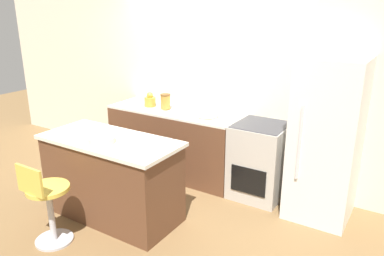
# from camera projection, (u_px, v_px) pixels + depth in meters

# --- Properties ---
(ground_plane) EXTENTS (14.00, 14.00, 0.00)m
(ground_plane) POSITION_uv_depth(u_px,v_px,m) (178.00, 186.00, 4.93)
(ground_plane) COLOR brown
(wall_back) EXTENTS (8.00, 0.06, 2.60)m
(wall_back) POSITION_uv_depth(u_px,v_px,m) (206.00, 80.00, 5.08)
(wall_back) COLOR beige
(wall_back) RESTS_ON ground_plane
(back_counter) EXTENTS (1.87, 0.64, 0.93)m
(back_counter) POSITION_uv_depth(u_px,v_px,m) (175.00, 142.00, 5.20)
(back_counter) COLOR brown
(back_counter) RESTS_ON ground_plane
(kitchen_island) EXTENTS (1.55, 0.72, 0.92)m
(kitchen_island) POSITION_uv_depth(u_px,v_px,m) (112.00, 178.00, 4.11)
(kitchen_island) COLOR brown
(kitchen_island) RESTS_ON ground_plane
(oven_range) EXTENTS (0.62, 0.65, 0.93)m
(oven_range) POSITION_uv_depth(u_px,v_px,m) (259.00, 160.00, 4.56)
(oven_range) COLOR #B7B2A8
(oven_range) RESTS_ON ground_plane
(refrigerator) EXTENTS (0.66, 0.73, 1.78)m
(refrigerator) POSITION_uv_depth(u_px,v_px,m) (326.00, 140.00, 4.02)
(refrigerator) COLOR silver
(refrigerator) RESTS_ON ground_plane
(stool_chair) EXTENTS (0.41, 0.41, 0.88)m
(stool_chair) POSITION_uv_depth(u_px,v_px,m) (47.00, 204.00, 3.62)
(stool_chair) COLOR #B7B7BC
(stool_chair) RESTS_ON ground_plane
(kettle) EXTENTS (0.16, 0.16, 0.20)m
(kettle) POSITION_uv_depth(u_px,v_px,m) (150.00, 101.00, 5.19)
(kettle) COLOR #B29333
(kettle) RESTS_ON back_counter
(mixing_bowl) EXTENTS (0.29, 0.29, 0.07)m
(mixing_bowl) POSITION_uv_depth(u_px,v_px,m) (207.00, 113.00, 4.74)
(mixing_bowl) COLOR beige
(mixing_bowl) RESTS_ON back_counter
(canister_jar) EXTENTS (0.14, 0.14, 0.20)m
(canister_jar) POSITION_uv_depth(u_px,v_px,m) (165.00, 102.00, 5.05)
(canister_jar) COLOR #B77F33
(canister_jar) RESTS_ON back_counter
(fruit_bowl) EXTENTS (0.28, 0.28, 0.06)m
(fruit_bowl) POSITION_uv_depth(u_px,v_px,m) (102.00, 140.00, 3.84)
(fruit_bowl) COLOR beige
(fruit_bowl) RESTS_ON kitchen_island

